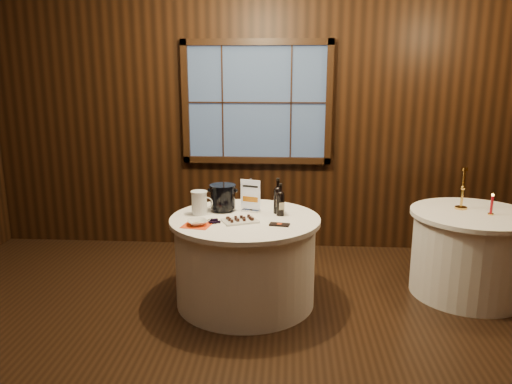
# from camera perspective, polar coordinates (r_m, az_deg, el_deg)

# --- Properties ---
(ground) EXTENTS (6.00, 6.00, 0.00)m
(ground) POSITION_cam_1_polar(r_m,az_deg,el_deg) (3.65, -2.68, -19.17)
(ground) COLOR black
(ground) RESTS_ON ground
(back_wall) EXTENTS (6.00, 0.10, 3.00)m
(back_wall) POSITION_cam_1_polar(r_m,az_deg,el_deg) (5.56, 0.09, 9.12)
(back_wall) COLOR black
(back_wall) RESTS_ON ground
(main_table) EXTENTS (1.28, 1.28, 0.77)m
(main_table) POSITION_cam_1_polar(r_m,az_deg,el_deg) (4.37, -1.23, -7.75)
(main_table) COLOR white
(main_table) RESTS_ON ground
(side_table) EXTENTS (1.08, 1.08, 0.77)m
(side_table) POSITION_cam_1_polar(r_m,az_deg,el_deg) (4.91, 23.22, -6.44)
(side_table) COLOR white
(side_table) RESTS_ON ground
(sign_stand) EXTENTS (0.18, 0.13, 0.30)m
(sign_stand) POSITION_cam_1_polar(r_m,az_deg,el_deg) (4.40, -0.59, -0.95)
(sign_stand) COLOR #BABAC1
(sign_stand) RESTS_ON main_table
(port_bottle_left) EXTENTS (0.07, 0.09, 0.31)m
(port_bottle_left) POSITION_cam_1_polar(r_m,az_deg,el_deg) (4.34, 2.51, -0.70)
(port_bottle_left) COLOR black
(port_bottle_left) RESTS_ON main_table
(port_bottle_right) EXTENTS (0.07, 0.08, 0.28)m
(port_bottle_right) POSITION_cam_1_polar(r_m,az_deg,el_deg) (4.28, 2.80, -1.12)
(port_bottle_right) COLOR black
(port_bottle_right) RESTS_ON main_table
(ice_bucket) EXTENTS (0.23, 0.23, 0.24)m
(ice_bucket) POSITION_cam_1_polar(r_m,az_deg,el_deg) (4.42, -3.81, -0.59)
(ice_bucket) COLOR black
(ice_bucket) RESTS_ON main_table
(chocolate_plate) EXTENTS (0.33, 0.28, 0.04)m
(chocolate_plate) POSITION_cam_1_polar(r_m,az_deg,el_deg) (4.12, -1.84, -3.21)
(chocolate_plate) COLOR white
(chocolate_plate) RESTS_ON main_table
(chocolate_box) EXTENTS (0.17, 0.11, 0.01)m
(chocolate_box) POSITION_cam_1_polar(r_m,az_deg,el_deg) (4.03, 2.69, -3.74)
(chocolate_box) COLOR black
(chocolate_box) RESTS_ON main_table
(grape_bunch) EXTENTS (0.16, 0.06, 0.04)m
(grape_bunch) POSITION_cam_1_polar(r_m,az_deg,el_deg) (4.09, -4.81, -3.34)
(grape_bunch) COLOR black
(grape_bunch) RESTS_ON main_table
(glass_pitcher) EXTENTS (0.19, 0.15, 0.21)m
(glass_pitcher) POSITION_cam_1_polar(r_m,az_deg,el_deg) (4.33, -6.48, -1.22)
(glass_pitcher) COLOR silver
(glass_pitcher) RESTS_ON main_table
(orange_napkin) EXTENTS (0.26, 0.26, 0.00)m
(orange_napkin) POSITION_cam_1_polar(r_m,az_deg,el_deg) (4.06, -6.73, -3.76)
(orange_napkin) COLOR red
(orange_napkin) RESTS_ON main_table
(cracker_bowl) EXTENTS (0.20, 0.20, 0.04)m
(cracker_bowl) POSITION_cam_1_polar(r_m,az_deg,el_deg) (4.05, -6.74, -3.48)
(cracker_bowl) COLOR white
(cracker_bowl) RESTS_ON orange_napkin
(brass_candlestick) EXTENTS (0.11, 0.11, 0.38)m
(brass_candlestick) POSITION_cam_1_polar(r_m,az_deg,el_deg) (4.84, 22.51, -0.22)
(brass_candlestick) COLOR gold
(brass_candlestick) RESTS_ON side_table
(red_candle) EXTENTS (0.05, 0.05, 0.19)m
(red_candle) POSITION_cam_1_polar(r_m,az_deg,el_deg) (4.76, 25.32, -1.49)
(red_candle) COLOR gold
(red_candle) RESTS_ON side_table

